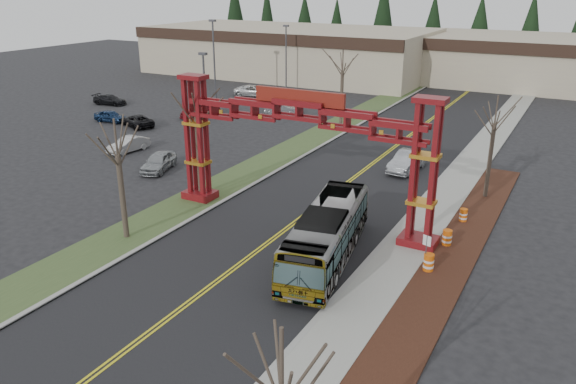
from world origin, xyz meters
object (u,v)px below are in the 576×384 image
Objects in this scene: parked_car_mid_a at (200,110)px; bare_tree_median_mid at (196,112)px; gateway_arch at (299,132)px; light_pole_far at (286,53)px; barrel_south at (429,263)px; street_sign at (427,246)px; retail_building_west at (289,51)px; retail_building_east at (555,62)px; bare_tree_median_far at (342,72)px; light_pole_mid at (214,54)px; parked_car_far_b at (254,91)px; parked_car_near_a at (159,162)px; bare_tree_right_far at (495,124)px; parked_car_near_c at (137,121)px; parked_car_far_a at (282,109)px; transit_bus at (327,234)px; parked_car_near_b at (128,145)px; parked_car_far_c at (110,100)px; silver_sedan at (407,161)px; barrel_north at (463,216)px; bare_tree_median_near at (118,157)px; barrel_mid at (447,238)px; parked_car_mid_b at (111,116)px; light_pole_near at (205,93)px.

parked_car_mid_a is 0.60× the size of bare_tree_median_mid.
gateway_arch is 2.02× the size of light_pole_far.
street_sign is at bearing 176.06° from barrel_south.
retail_building_west is at bearing 112.22° from bare_tree_median_mid.
bare_tree_median_far is at bearing -116.09° from retail_building_east.
light_pole_mid is 9.51× the size of barrel_south.
parked_car_far_b is 0.65× the size of bare_tree_median_far.
bare_tree_median_mid is at bearing -39.98° from parked_car_mid_a.
retail_building_west reaches higher than parked_car_far_b.
parked_car_near_a is at bearing -73.35° from retail_building_west.
light_pole_mid is (1.79, -23.72, 2.10)m from retail_building_west.
street_sign is (-0.79, -64.80, -2.00)m from retail_building_east.
bare_tree_median_mid reaches higher than bare_tree_right_far.
parked_car_far_b is at bearing 132.64° from barrel_south.
retail_building_east is at bearing 49.89° from parked_car_near_a.
parked_car_near_c is at bearing 157.54° from parked_car_far_b.
parked_car_near_a is 26.21m from bare_tree_right_far.
bare_tree_median_far is at bearing 90.00° from bare_tree_median_mid.
parked_car_far_a is 0.47× the size of bare_tree_median_mid.
barrel_south is at bearing 2.73° from transit_bus.
parked_car_near_c is at bearing 114.71° from parked_car_far_a.
retail_building_east is 9.30× the size of parked_car_near_b.
retail_building_west is 11.39× the size of parked_car_far_a.
street_sign reaches higher than parked_car_far_c.
silver_sedan is 16.97m from bare_tree_median_far.
street_sign is at bearing -154.13° from parked_car_far_b.
gateway_arch is 4.45× the size of parked_car_near_b.
bare_tree_right_far is at bearing 45.37° from gateway_arch.
barrel_north is at bearing -12.96° from parked_car_mid_a.
retail_building_west reaches higher than barrel_south.
bare_tree_median_near is 19.88m from barrel_mid.
parked_car_mid_b is 0.73× the size of parked_car_far_b.
transit_bus is at bearing -138.39° from barrel_mid.
transit_bus is 2.72× the size of parked_car_near_b.
transit_bus is 1.10× the size of light_pole_mid.
parked_car_far_a reaches higher than parked_car_near_c.
retail_building_west is at bearing 109.60° from transit_bus.
light_pole_near is at bearing 144.01° from gateway_arch.
bare_tree_median_far is (22.00, -28.76, 1.92)m from retail_building_west.
barrel_mid is at bearing -54.38° from bare_tree_median_far.
silver_sedan is at bearing 11.43° from parked_car_near_a.
parked_car_near_b is 31.58m from bare_tree_right_far.
parked_car_near_a is (-14.94, 3.58, -5.23)m from gateway_arch.
street_sign reaches higher than barrel_mid.
silver_sedan is 14.11m from barrel_mid.
transit_bus is (3.96, -4.16, -4.43)m from gateway_arch.
parked_car_mid_a is at bearing 127.12° from bare_tree_median_mid.
retail_building_east is 49.71m from light_pole_mid.
parked_car_near_b is at bearing 146.29° from transit_bus.
light_pole_mid is (-38.21, 20.11, 0.40)m from bare_tree_right_far.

